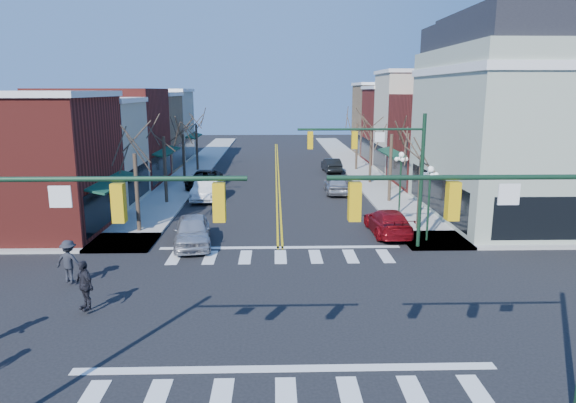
{
  "coord_description": "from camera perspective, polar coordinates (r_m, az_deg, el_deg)",
  "views": [
    {
      "loc": [
        -0.28,
        -18.85,
        8.35
      ],
      "look_at": [
        0.39,
        6.68,
        2.8
      ],
      "focal_mm": 32.0,
      "sensor_mm": 36.0,
      "label": 1
    }
  ],
  "objects": [
    {
      "name": "ground",
      "position": [
        20.62,
        -0.61,
        -11.63
      ],
      "size": [
        160.0,
        160.0,
        0.0
      ],
      "primitive_type": "plane",
      "color": "black",
      "rests_on": "ground"
    },
    {
      "name": "sidewalk_left",
      "position": [
        40.62,
        -13.52,
        0.16
      ],
      "size": [
        3.5,
        70.0,
        0.15
      ],
      "primitive_type": "cube",
      "color": "#9E9B93",
      "rests_on": "ground"
    },
    {
      "name": "sidewalk_right",
      "position": [
        40.74,
        11.32,
        0.3
      ],
      "size": [
        3.5,
        70.0,
        0.15
      ],
      "primitive_type": "cube",
      "color": "#9E9B93",
      "rests_on": "ground"
    },
    {
      "name": "bldg_left_brick_a",
      "position": [
        34.45,
        -27.77,
        3.59
      ],
      "size": [
        10.0,
        8.5,
        8.0
      ],
      "primitive_type": "cube",
      "color": "maroon",
      "rests_on": "ground"
    },
    {
      "name": "bldg_left_stucco_a",
      "position": [
        41.52,
        -23.1,
        4.92
      ],
      "size": [
        10.0,
        7.0,
        7.5
      ],
      "primitive_type": "cube",
      "color": "#BCB49B",
      "rests_on": "ground"
    },
    {
      "name": "bldg_left_brick_b",
      "position": [
        48.96,
        -19.77,
        6.74
      ],
      "size": [
        10.0,
        9.0,
        8.5
      ],
      "primitive_type": "cube",
      "color": "maroon",
      "rests_on": "ground"
    },
    {
      "name": "bldg_left_tan",
      "position": [
        56.86,
        -17.18,
        7.23
      ],
      "size": [
        10.0,
        7.5,
        7.8
      ],
      "primitive_type": "cube",
      "color": "#9C7B56",
      "rests_on": "ground"
    },
    {
      "name": "bldg_left_stucco_b",
      "position": [
        64.32,
        -15.36,
        8.04
      ],
      "size": [
        10.0,
        8.0,
        8.2
      ],
      "primitive_type": "cube",
      "color": "#BCB49B",
      "rests_on": "ground"
    },
    {
      "name": "bldg_right_brick_a",
      "position": [
        47.51,
        18.0,
        6.41
      ],
      "size": [
        10.0,
        8.5,
        8.0
      ],
      "primitive_type": "cube",
      "color": "maroon",
      "rests_on": "ground"
    },
    {
      "name": "bldg_right_stucco",
      "position": [
        54.78,
        15.39,
        8.32
      ],
      "size": [
        10.0,
        7.0,
        10.0
      ],
      "primitive_type": "cube",
      "color": "#BCB49B",
      "rests_on": "ground"
    },
    {
      "name": "bldg_right_brick_b",
      "position": [
        62.04,
        13.36,
        8.14
      ],
      "size": [
        10.0,
        8.0,
        8.5
      ],
      "primitive_type": "cube",
      "color": "maroon",
      "rests_on": "ground"
    },
    {
      "name": "bldg_right_tan",
      "position": [
        69.77,
        11.7,
        8.84
      ],
      "size": [
        10.0,
        8.0,
        9.0
      ],
      "primitive_type": "cube",
      "color": "#9C7B56",
      "rests_on": "ground"
    },
    {
      "name": "victorian_corner",
      "position": [
        37.38,
        25.46,
        8.49
      ],
      "size": [
        12.25,
        14.25,
        13.3
      ],
      "color": "#A1AB94",
      "rests_on": "ground"
    },
    {
      "name": "traffic_mast_near_left",
      "position": [
        13.12,
        -25.2,
        -5.05
      ],
      "size": [
        6.6,
        0.28,
        7.2
      ],
      "color": "#14331E",
      "rests_on": "ground"
    },
    {
      "name": "traffic_mast_near_right",
      "position": [
        13.36,
        24.51,
        -4.69
      ],
      "size": [
        6.6,
        0.28,
        7.2
      ],
      "color": "#14331E",
      "rests_on": "ground"
    },
    {
      "name": "traffic_mast_far_right",
      "position": [
        27.14,
        10.93,
        4.33
      ],
      "size": [
        6.6,
        0.28,
        7.2
      ],
      "color": "#14331E",
      "rests_on": "ground"
    },
    {
      "name": "lamppost_corner",
      "position": [
        29.14,
        15.44,
        1.16
      ],
      "size": [
        0.36,
        0.36,
        4.33
      ],
      "color": "#14331E",
      "rests_on": "ground"
    },
    {
      "name": "lamppost_midblock",
      "position": [
        35.31,
        12.42,
        3.19
      ],
      "size": [
        0.36,
        0.36,
        4.33
      ],
      "color": "#14331E",
      "rests_on": "ground"
    },
    {
      "name": "tree_left_a",
      "position": [
        31.51,
        -16.42,
        0.83
      ],
      "size": [
        0.24,
        0.24,
        4.76
      ],
      "primitive_type": "cylinder",
      "color": "#382B21",
      "rests_on": "ground"
    },
    {
      "name": "tree_left_b",
      "position": [
        39.15,
        -13.49,
        3.35
      ],
      "size": [
        0.24,
        0.24,
        5.04
      ],
      "primitive_type": "cylinder",
      "color": "#382B21",
      "rests_on": "ground"
    },
    {
      "name": "tree_left_c",
      "position": [
        46.96,
        -11.5,
        4.58
      ],
      "size": [
        0.24,
        0.24,
        4.55
      ],
      "primitive_type": "cylinder",
      "color": "#382B21",
      "rests_on": "ground"
    },
    {
      "name": "tree_left_d",
      "position": [
        54.78,
        -10.09,
        5.89
      ],
      "size": [
        0.24,
        0.24,
        4.9
      ],
      "primitive_type": "cylinder",
      "color": "#382B21",
      "rests_on": "ground"
    },
    {
      "name": "tree_right_a",
      "position": [
        31.67,
        14.42,
        0.87
      ],
      "size": [
        0.24,
        0.24,
        4.62
      ],
      "primitive_type": "cylinder",
      "color": "#382B21",
      "rests_on": "ground"
    },
    {
      "name": "tree_right_b",
      "position": [
        39.26,
        11.3,
        3.58
      ],
      "size": [
        0.24,
        0.24,
        5.18
      ],
      "primitive_type": "cylinder",
      "color": "#382B21",
      "rests_on": "ground"
    },
    {
      "name": "tree_right_c",
      "position": [
        47.04,
        9.16,
        4.85
      ],
      "size": [
        0.24,
        0.24,
        4.83
      ],
      "primitive_type": "cylinder",
      "color": "#382B21",
      "rests_on": "ground"
    },
    {
      "name": "tree_right_d",
      "position": [
        54.86,
        7.64,
        6.01
      ],
      "size": [
        0.24,
        0.24,
        4.97
      ],
      "primitive_type": "cylinder",
      "color": "#382B21",
      "rests_on": "ground"
    },
    {
      "name": "car_left_near",
      "position": [
        28.55,
        -10.59,
        -3.24
      ],
      "size": [
        2.61,
        5.08,
        1.65
      ],
      "primitive_type": "imported",
      "rotation": [
        0.0,
        0.0,
        0.14
      ],
      "color": "#B4B3B8",
      "rests_on": "ground"
    },
    {
      "name": "car_left_mid",
      "position": [
        40.45,
        -8.96,
        1.42
      ],
      "size": [
        2.08,
        5.25,
        1.7
      ],
      "primitive_type": "imported",
      "rotation": [
        0.0,
        0.0,
        -0.06
      ],
      "color": "white",
      "rests_on": "ground"
    },
    {
      "name": "car_left_far",
      "position": [
        45.23,
        -9.28,
        2.44
      ],
      "size": [
        2.89,
        5.63,
        1.52
      ],
      "primitive_type": "imported",
      "rotation": [
        0.0,
        0.0,
        -0.07
      ],
      "color": "black",
      "rests_on": "ground"
    },
    {
      "name": "car_right_near",
      "position": [
        30.87,
        11.04,
        -2.24
      ],
      "size": [
        2.23,
        5.18,
        1.49
      ],
      "primitive_type": "imported",
      "rotation": [
        0.0,
        0.0,
        3.17
      ],
      "color": "maroon",
      "rests_on": "ground"
    },
    {
      "name": "car_right_mid",
      "position": [
        42.44,
        5.39,
        1.93
      ],
      "size": [
        1.94,
        4.62,
        1.56
      ],
      "primitive_type": "imported",
      "rotation": [
        0.0,
        0.0,
        3.12
      ],
      "color": "#ACACB1",
      "rests_on": "ground"
    },
    {
      "name": "car_right_far",
      "position": [
        53.63,
        4.85,
        4.04
      ],
      "size": [
        1.86,
        4.5,
        1.45
      ],
      "primitive_type": "imported",
      "rotation": [
        0.0,
        0.0,
        3.22
      ],
      "color": "black",
      "rests_on": "ground"
    },
    {
      "name": "pedestrian_dark_a",
      "position": [
        21.15,
        -21.69,
        -8.62
      ],
      "size": [
        1.16,
        1.13,
        1.95
      ],
      "primitive_type": "imported",
      "rotation": [
        0.0,
        0.0,
        -0.76
      ],
      "color": "black",
      "rests_on": "sidewalk_left"
    },
    {
      "name": "pedestrian_dark_b",
      "position": [
        24.33,
        -23.15,
        -6.12
      ],
      "size": [
        1.32,
        0.91,
        1.88
      ],
      "primitive_type": "imported",
      "rotation": [
        0.0,
        0.0,
        2.96
      ],
      "color": "#212229",
      "rests_on": "sidewalk_left"
    }
  ]
}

